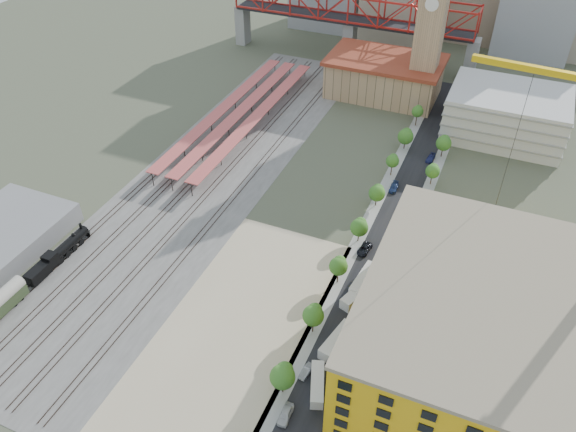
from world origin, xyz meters
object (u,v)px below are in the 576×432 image
at_px(site_trailer_c, 358,295).
at_px(car_0, 286,414).
at_px(locomotive, 60,253).
at_px(site_trailer_a, 317,385).
at_px(clock_tower, 432,18).
at_px(site_trailer_d, 364,280).
at_px(site_trailer_b, 337,341).
at_px(construction_building, 488,331).

xyz_separation_m(site_trailer_c, car_0, (-3.00, -31.52, -0.47)).
height_order(locomotive, site_trailer_a, locomotive).
distance_m(clock_tower, site_trailer_d, 93.03).
distance_m(site_trailer_a, site_trailer_b, 10.62).
distance_m(site_trailer_c, site_trailer_d, 4.40).
bearing_deg(site_trailer_a, site_trailer_d, 70.74).
height_order(construction_building, locomotive, construction_building).
relative_size(site_trailer_c, site_trailer_d, 0.92).
xyz_separation_m(locomotive, site_trailer_c, (66.00, 14.74, -0.61)).
relative_size(clock_tower, site_trailer_c, 5.60).
bearing_deg(site_trailer_a, site_trailer_c, 70.74).
bearing_deg(locomotive, site_trailer_b, 1.18).
distance_m(construction_building, site_trailer_c, 28.14).
distance_m(clock_tower, locomotive, 125.23).
relative_size(construction_building, site_trailer_c, 5.45).
relative_size(clock_tower, site_trailer_a, 5.88).
bearing_deg(locomotive, clock_tower, 61.70).
height_order(clock_tower, site_trailer_c, clock_tower).
bearing_deg(construction_building, site_trailer_b, -166.27).
bearing_deg(site_trailer_b, site_trailer_d, 102.82).
xyz_separation_m(construction_building, locomotive, (-92.00, -7.71, -7.53)).
distance_m(construction_building, site_trailer_a, 32.12).
bearing_deg(site_trailer_a, site_trailer_b, 70.74).
bearing_deg(car_0, site_trailer_d, 82.26).
relative_size(site_trailer_a, site_trailer_d, 0.87).
xyz_separation_m(locomotive, site_trailer_a, (66.00, -9.27, -0.67)).
height_order(site_trailer_c, car_0, site_trailer_c).
xyz_separation_m(site_trailer_a, site_trailer_d, (0.00, 28.40, 0.18)).
distance_m(locomotive, site_trailer_d, 68.72).
bearing_deg(site_trailer_b, locomotive, -166.00).
relative_size(site_trailer_a, site_trailer_c, 0.95).
bearing_deg(site_trailer_c, site_trailer_d, 109.52).
height_order(clock_tower, site_trailer_d, clock_tower).
relative_size(site_trailer_a, site_trailer_b, 0.92).
bearing_deg(site_trailer_b, site_trailer_a, -77.18).
xyz_separation_m(site_trailer_a, site_trailer_b, (0.00, 10.62, 0.11)).
height_order(clock_tower, locomotive, clock_tower).
height_order(clock_tower, construction_building, clock_tower).
distance_m(construction_building, car_0, 38.92).
height_order(construction_building, site_trailer_a, construction_building).
xyz_separation_m(construction_building, car_0, (-29.00, -24.49, -8.60)).
distance_m(locomotive, car_0, 65.21).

